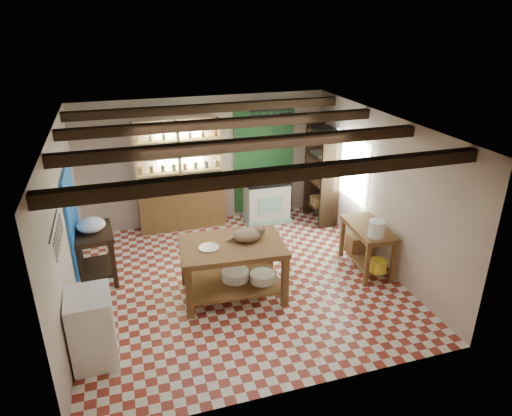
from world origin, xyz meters
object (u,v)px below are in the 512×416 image
object	(u,v)px
stove	(266,200)
right_counter	(367,248)
work_table	(233,269)
white_cabinet	(92,328)
prep_table	(96,255)
cat	(247,235)

from	to	relation	value
stove	right_counter	world-z (taller)	stove
work_table	stove	world-z (taller)	work_table
white_cabinet	prep_table	bearing A→B (deg)	87.31
white_cabinet	cat	xyz separation A→B (m)	(2.29, 0.93, 0.50)
right_counter	cat	size ratio (longest dim) A/B	2.53
cat	right_counter	bearing A→B (deg)	-4.79
work_table	stove	distance (m)	2.87
right_counter	white_cabinet	bearing A→B (deg)	-162.92
work_table	cat	world-z (taller)	cat
stove	white_cabinet	distance (m)	4.83
white_cabinet	cat	world-z (taller)	cat
stove	cat	xyz separation A→B (m)	(-1.14, -2.48, 0.54)
cat	stove	bearing A→B (deg)	59.58
stove	prep_table	distance (m)	3.68
right_counter	prep_table	bearing A→B (deg)	171.52
stove	prep_table	xyz separation A→B (m)	(-3.40, -1.41, -0.00)
stove	white_cabinet	size ratio (longest dim) A/B	0.94
stove	cat	bearing A→B (deg)	-112.53
right_counter	work_table	bearing A→B (deg)	-173.60
prep_table	work_table	bearing A→B (deg)	-32.92
white_cabinet	cat	distance (m)	2.52
white_cabinet	right_counter	world-z (taller)	white_cabinet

